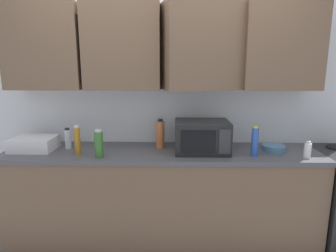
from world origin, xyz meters
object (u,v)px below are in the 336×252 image
Objects in this scene: bottle_blue_cleaner at (255,142)px; bottle_green_oil at (99,144)px; bottle_amber_vinegar at (77,140)px; bottle_clear_tall at (68,139)px; bottle_spice_jar at (160,134)px; bottle_white_jar at (308,150)px; dish_rack at (34,144)px; microwave at (202,136)px; bowl_ceramic_small at (274,148)px.

bottle_green_oil is at bearing -177.42° from bottle_blue_cleaner.
bottle_amber_vinegar reaches higher than bottle_clear_tall.
bottle_spice_jar is at bearing 2.46° from bottle_clear_tall.
bottle_white_jar is at bearing -6.48° from bottle_clear_tall.
bottle_clear_tall is 1.70m from bottle_blue_cleaner.
bottle_amber_vinegar is 1.08× the size of bottle_green_oil.
dish_rack is 1.59× the size of bottle_green_oil.
bottle_amber_vinegar is (-1.09, -0.11, -0.01)m from microwave.
dish_rack is at bearing 162.93° from bottle_green_oil.
bottle_white_jar is at bearing -1.64° from bottle_amber_vinegar.
bottle_spice_jar reaches higher than bottle_green_oil.
dish_rack is 1.82× the size of bowl_ceramic_small.
bottle_amber_vinegar is 1.32× the size of bottle_clear_tall.
bottle_spice_jar is at bearing 164.23° from bottle_blue_cleaner.
bottle_green_oil is at bearing -18.89° from bottle_amber_vinegar.
dish_rack is 2.21m from bowl_ceramic_small.
bottle_clear_tall is (-1.25, 0.07, -0.05)m from microwave.
bottle_amber_vinegar is 1.97m from bottle_white_jar.
bottle_white_jar is at bearing -45.22° from bowl_ceramic_small.
microwave reaches higher than bottle_green_oil.
bottle_green_oil is at bearing -171.75° from bowl_ceramic_small.
bowl_ceramic_small is at bearing -3.66° from bottle_spice_jar.
bottle_green_oil is 1.22× the size of bottle_clear_tall.
bottle_white_jar is at bearing -6.06° from bottle_blue_cleaner.
bottle_spice_jar is 1.41× the size of bottle_clear_tall.
bottle_amber_vinegar is 0.99× the size of bottle_blue_cleaner.
dish_rack is 1.17m from bottle_spice_jar.
bottle_amber_vinegar is at bearing -174.23° from microwave.
bowl_ceramic_small is (1.76, 0.15, -0.10)m from bottle_amber_vinegar.
microwave reaches higher than bottle_white_jar.
bottle_white_jar is 0.69× the size of bowl_ceramic_small.
bottle_spice_jar is at bearing 163.71° from microwave.
microwave is 0.46m from bottle_blue_cleaner.
microwave reaches higher than bottle_clear_tall.
bottle_clear_tall is (0.30, 0.05, 0.03)m from dish_rack.
microwave reaches higher than bottle_spice_jar.
bottle_white_jar is 0.30m from bowl_ceramic_small.
bottle_green_oil is 1.57m from bowl_ceramic_small.
bottle_clear_tall is 0.94× the size of bowl_ceramic_small.
bottle_green_oil is 0.91× the size of bottle_blue_cleaner.
dish_rack is at bearing -169.82° from bottle_clear_tall.
bottle_green_oil is at bearing -179.55° from bottle_white_jar.
bottle_blue_cleaner is (1.98, -0.14, 0.07)m from dish_rack.
bottle_amber_vinegar is at bearing -50.05° from bottle_clear_tall.
bottle_clear_tall is (-0.87, -0.04, -0.04)m from bottle_spice_jar.
microwave is 1.73× the size of bottle_spice_jar.
bottle_white_jar reaches higher than bowl_ceramic_small.
bowl_ceramic_small is (1.91, -0.03, -0.07)m from bottle_clear_tall.
bottle_amber_vinegar is at bearing 161.11° from bottle_green_oil.
bottle_blue_cleaner is (0.44, -0.12, -0.01)m from microwave.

